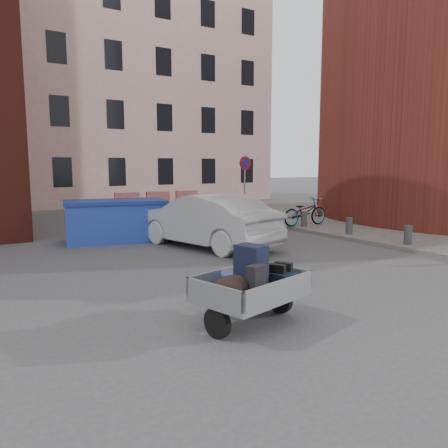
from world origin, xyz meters
TOP-DOWN VIEW (x-y plane):
  - ground at (0.00, 0.00)m, footprint 120.00×120.00m
  - sidewalk at (10.00, 4.00)m, footprint 9.00×24.00m
  - building_pink at (6.00, 22.00)m, footprint 16.00×8.00m
  - no_parking_sign at (6.00, 9.48)m, footprint 0.60×0.09m
  - bollards at (6.00, 3.40)m, footprint 0.22×9.02m
  - barriers at (4.20, 15.00)m, footprint 4.70×0.18m
  - trailer at (-1.34, -1.39)m, footprint 1.82×1.95m
  - dumpster at (-0.73, 6.85)m, footprint 3.34×2.17m
  - silver_car at (1.20, 4.54)m, footprint 2.80×4.99m
  - bicycle at (6.20, 5.77)m, footprint 1.98×0.74m

SIDE VIEW (x-z plane):
  - ground at x=0.00m, z-range 0.00..0.00m
  - sidewalk at x=10.00m, z-range 0.00..0.12m
  - bollards at x=6.00m, z-range 0.12..0.67m
  - barriers at x=4.20m, z-range 0.00..1.00m
  - trailer at x=-1.34m, z-range 0.01..1.21m
  - bicycle at x=6.20m, z-range 0.12..1.15m
  - dumpster at x=-0.73m, z-range 0.00..1.30m
  - silver_car at x=1.20m, z-range 0.00..1.56m
  - no_parking_sign at x=6.00m, z-range 0.69..3.34m
  - building_pink at x=6.00m, z-range 0.00..14.00m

